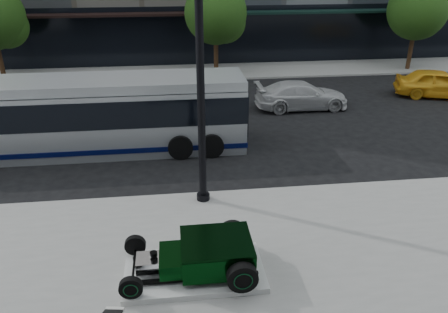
{
  "coord_description": "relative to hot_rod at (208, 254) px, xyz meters",
  "views": [
    {
      "loc": [
        -1.81,
        -14.51,
        7.32
      ],
      "look_at": [
        -0.26,
        -1.64,
        1.2
      ],
      "focal_mm": 35.0,
      "sensor_mm": 36.0,
      "label": 1
    }
  ],
  "objects": [
    {
      "name": "hot_rod",
      "position": [
        0.0,
        0.0,
        0.0
      ],
      "size": [
        3.22,
        2.0,
        0.81
      ],
      "color": "black",
      "rests_on": "display_plinth"
    },
    {
      "name": "transit_bus",
      "position": [
        -3.84,
        8.21,
        0.79
      ],
      "size": [
        12.12,
        2.88,
        2.92
      ],
      "color": "#AAAFB4",
      "rests_on": "ground"
    },
    {
      "name": "lamppost",
      "position": [
        0.16,
        3.55,
        2.91
      ],
      "size": [
        0.42,
        0.42,
        7.55
      ],
      "color": "black",
      "rests_on": "sidewalk_near"
    },
    {
      "name": "sidewalk_far",
      "position": [
        1.19,
        20.01,
        -0.64
      ],
      "size": [
        70.0,
        4.0,
        0.12
      ],
      "primitive_type": "cube",
      "color": "gray",
      "rests_on": "ground"
    },
    {
      "name": "display_plinth",
      "position": [
        -0.33,
        -0.0,
        -0.5
      ],
      "size": [
        3.4,
        1.8,
        0.15
      ],
      "primitive_type": "cube",
      "color": "silver",
      "rests_on": "sidewalk_near"
    },
    {
      "name": "white_sedan",
      "position": [
        5.85,
        12.23,
        -0.01
      ],
      "size": [
        4.74,
        1.99,
        1.37
      ],
      "primitive_type": "imported",
      "rotation": [
        0.0,
        0.0,
        1.59
      ],
      "color": "silver",
      "rests_on": "ground"
    },
    {
      "name": "ground",
      "position": [
        1.19,
        6.01,
        -0.7
      ],
      "size": [
        120.0,
        120.0,
        0.0
      ],
      "primitive_type": "plane",
      "color": "black",
      "rests_on": "ground"
    },
    {
      "name": "street_trees",
      "position": [
        2.33,
        19.08,
        3.07
      ],
      "size": [
        29.8,
        3.8,
        5.7
      ],
      "color": "black",
      "rests_on": "sidewalk_far"
    },
    {
      "name": "yellow_taxi",
      "position": [
        13.81,
        13.21,
        0.06
      ],
      "size": [
        4.8,
        3.07,
        1.52
      ],
      "primitive_type": "imported",
      "rotation": [
        0.0,
        0.0,
        1.26
      ],
      "color": "yellow",
      "rests_on": "ground"
    }
  ]
}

